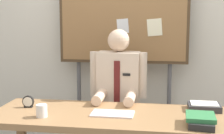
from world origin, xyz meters
TOP-DOWN VIEW (x-y plane):
  - back_wall at (0.00, 1.14)m, footprint 6.40×0.08m
  - desk at (0.00, 0.00)m, footprint 1.90×0.73m
  - person at (0.00, 0.58)m, footprint 0.55×0.56m
  - bulletin_board at (0.00, 0.94)m, footprint 1.36×0.09m
  - book_stack at (0.70, -0.18)m, footprint 0.23×0.31m
  - open_notebook at (0.03, -0.02)m, footprint 0.34×0.20m
  - desk_clock at (-0.71, 0.07)m, footprint 0.10×0.04m
  - coffee_mug at (-0.50, -0.17)m, footprint 0.09×0.09m
  - paper_tray at (0.77, 0.22)m, footprint 0.26×0.20m

SIDE VIEW (x-z plane):
  - person at x=0.00m, z-range -0.05..1.33m
  - desk at x=0.00m, z-range 0.28..1.01m
  - open_notebook at x=0.03m, z-range 0.73..0.74m
  - paper_tray at x=0.77m, z-range 0.73..0.79m
  - book_stack at x=0.70m, z-range 0.73..0.81m
  - desk_clock at x=-0.71m, z-range 0.72..0.82m
  - coffee_mug at x=-0.50m, z-range 0.73..0.83m
  - back_wall at x=0.00m, z-range 0.00..2.70m
  - bulletin_board at x=0.00m, z-range 0.48..2.69m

